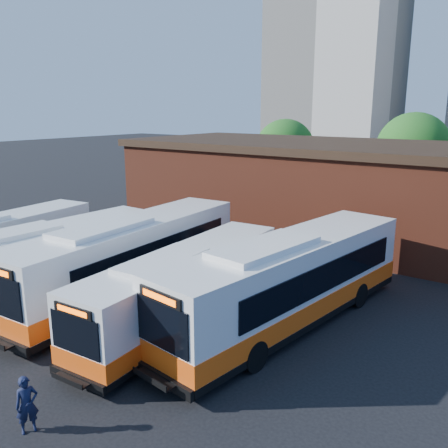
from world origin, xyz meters
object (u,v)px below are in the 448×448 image
Objects in this scene: bus_east at (289,285)px; transit_worker at (27,405)px; bus_midwest at (131,261)px; bus_mideast at (185,290)px; bus_west at (44,263)px.

bus_east reaches higher than transit_worker.
bus_east is (7.53, 1.58, 0.00)m from bus_midwest.
bus_midwest is at bearing -161.00° from bus_east.
transit_worker is (0.88, -7.69, -0.64)m from bus_mideast.
bus_midwest is (3.44, 2.29, 0.17)m from bus_west.
bus_mideast is 7.25× the size of transit_worker.
bus_west is 7.60× the size of transit_worker.
bus_east is 10.49m from transit_worker.
bus_west is 1.05× the size of bus_mideast.
bus_west is 7.67m from bus_mideast.
bus_midwest reaches higher than bus_mideast.
transit_worker is at bearing -87.57° from bus_mideast.
bus_east is (10.97, 3.87, 0.17)m from bus_west.
transit_worker is (-2.55, -10.13, -0.89)m from bus_east.
bus_east reaches higher than bus_mideast.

